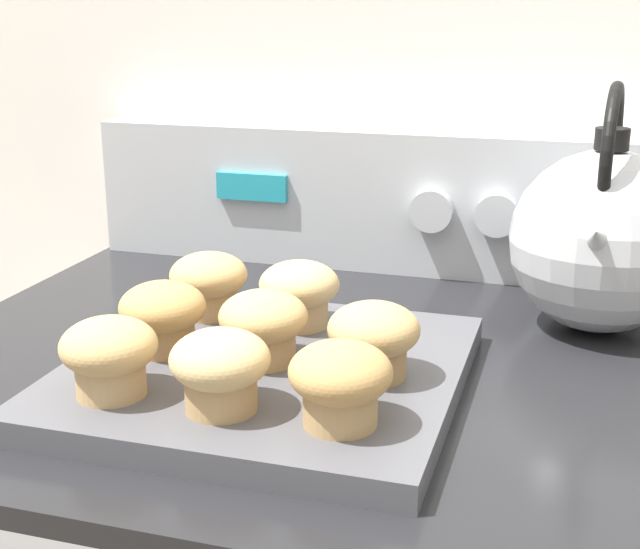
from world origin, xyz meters
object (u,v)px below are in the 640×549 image
muffin_pan (266,374)px  muffin_r2_c1 (299,291)px  muffin_r1_c0 (163,314)px  tea_kettle (602,238)px  muffin_r0_c0 (109,354)px  muffin_r2_c0 (209,282)px  muffin_r1_c1 (263,324)px  muffin_r0_c2 (340,381)px  muffin_r0_c1 (220,368)px  muffin_r1_c2 (374,337)px

muffin_pan → muffin_r2_c1: (-0.00, 0.09, 0.04)m
muffin_r1_c0 → tea_kettle: size_ratio=0.31×
muffin_pan → muffin_r2_c1: 0.10m
muffin_r0_c0 → muffin_r2_c0: (-0.00, 0.19, 0.00)m
tea_kettle → muffin_r1_c0: bearing=-147.4°
muffin_r0_c0 → tea_kettle: tea_kettle is taller
muffin_r1_c1 → muffin_r2_c0: same height
muffin_pan → muffin_r0_c2: 0.13m
muffin_r0_c0 → muffin_r1_c0: 0.09m
tea_kettle → muffin_r0_c1: bearing=-129.4°
muffin_r0_c1 → tea_kettle: bearing=50.6°
muffin_r1_c2 → muffin_r2_c0: size_ratio=1.00×
muffin_r1_c1 → muffin_r1_c2: (0.09, -0.00, 0.00)m
muffin_r0_c2 → muffin_r1_c1: (-0.09, 0.09, 0.00)m
muffin_r1_c1 → muffin_r1_c2: 0.09m
muffin_r1_c2 → muffin_r2_c1: size_ratio=1.00×
muffin_r0_c1 → muffin_r1_c0: bearing=134.9°
muffin_r1_c2 → muffin_r2_c0: same height
muffin_r0_c0 → muffin_r2_c0: 0.19m
muffin_r0_c1 → muffin_r2_c1: same height
muffin_r0_c2 → muffin_r1_c2: bearing=88.6°
muffin_r0_c2 → muffin_r1_c1: size_ratio=1.00×
muffin_r2_c0 → muffin_r2_c1: size_ratio=1.00×
muffin_r1_c1 → muffin_r2_c1: 0.09m
muffin_r0_c0 → muffin_r1_c2: (0.18, 0.09, 0.00)m
muffin_pan → muffin_r0_c0: bearing=-133.5°
muffin_r2_c1 → muffin_r0_c0: bearing=-115.8°
muffin_r1_c1 → muffin_r2_c0: size_ratio=1.00×
muffin_r0_c1 → muffin_r1_c1: size_ratio=1.00×
muffin_r1_c2 → muffin_r2_c0: bearing=152.5°
muffin_r0_c0 → tea_kettle: 0.47m
muffin_pan → muffin_r1_c2: size_ratio=4.33×
muffin_r1_c1 → muffin_r2_c1: size_ratio=1.00×
muffin_r1_c0 → muffin_r1_c2: size_ratio=1.00×
muffin_r0_c0 → muffin_r0_c1: 0.09m
muffin_r0_c1 → muffin_r2_c1: bearing=90.2°
muffin_pan → muffin_r0_c2: (0.09, -0.09, 0.04)m
muffin_pan → muffin_r1_c1: muffin_r1_c1 is taller
muffin_pan → muffin_r2_c0: (-0.09, 0.09, 0.04)m
muffin_r0_c0 → muffin_r0_c1: size_ratio=1.00×
muffin_r1_c0 → muffin_r2_c0: (0.00, 0.09, 0.00)m
muffin_r1_c1 → muffin_r2_c1: same height
muffin_r0_c1 → muffin_r0_c0: bearing=-179.8°
muffin_r1_c1 → muffin_r1_c2: bearing=-1.4°
muffin_r1_c0 → muffin_r2_c0: size_ratio=1.00×
tea_kettle → muffin_r2_c0: bearing=-159.7°
muffin_pan → muffin_r0_c1: 0.10m
tea_kettle → muffin_r1_c1: bearing=-139.6°
muffin_r0_c0 → muffin_r2_c1: size_ratio=1.00×
muffin_r0_c1 → muffin_r1_c1: 0.09m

